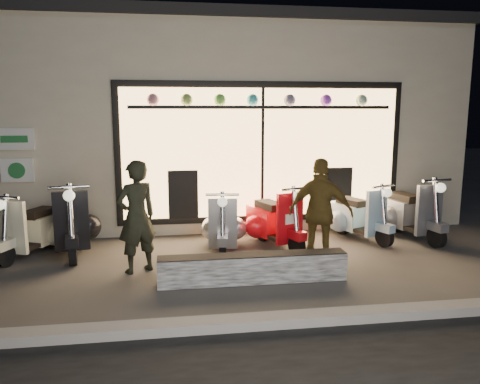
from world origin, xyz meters
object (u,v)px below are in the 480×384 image
(scooter_silver, at_px, (224,224))
(scooter_red, at_px, (271,220))
(graffiti_barrier, at_px, (253,268))
(woman, at_px, (321,213))
(man, at_px, (137,217))

(scooter_silver, distance_m, scooter_red, 0.86)
(graffiti_barrier, height_order, scooter_red, scooter_red)
(scooter_red, distance_m, woman, 1.36)
(scooter_red, bearing_deg, graffiti_barrier, -129.57)
(scooter_red, bearing_deg, woman, -87.38)
(scooter_silver, relative_size, man, 0.88)
(man, bearing_deg, scooter_silver, -173.24)
(graffiti_barrier, relative_size, woman, 1.58)
(man, height_order, woman, man)
(scooter_silver, xyz_separation_m, scooter_red, (0.86, 0.08, 0.02))
(graffiti_barrier, distance_m, scooter_red, 1.91)
(scooter_red, xyz_separation_m, woman, (0.50, -1.20, 0.39))
(woman, bearing_deg, graffiti_barrier, 50.68)
(scooter_silver, xyz_separation_m, man, (-1.38, -1.03, 0.41))
(graffiti_barrier, xyz_separation_m, man, (-1.59, 0.67, 0.62))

